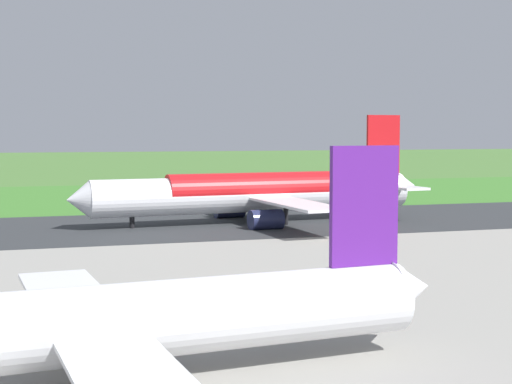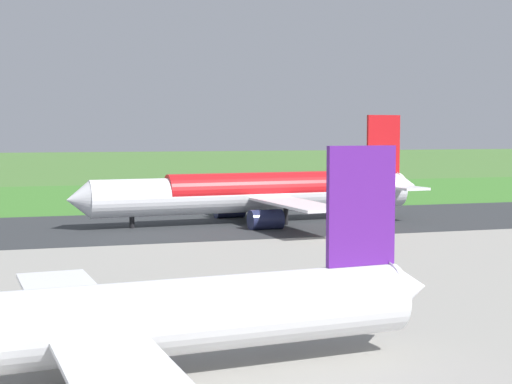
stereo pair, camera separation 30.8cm
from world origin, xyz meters
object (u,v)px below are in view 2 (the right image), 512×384
(airliner_main, at_px, (258,193))
(traffic_cone_orange, at_px, (178,198))
(no_stopping_sign, at_px, (206,191))
(airliner_parked_mid, at_px, (81,324))

(airliner_main, distance_m, traffic_cone_orange, 42.25)
(no_stopping_sign, relative_size, traffic_cone_orange, 4.13)
(airliner_parked_mid, distance_m, no_stopping_sign, 113.83)
(airliner_parked_mid, xyz_separation_m, no_stopping_sign, (-31.79, -109.29, -2.03))
(no_stopping_sign, height_order, traffic_cone_orange, no_stopping_sign)
(no_stopping_sign, xyz_separation_m, traffic_cone_orange, (5.95, 1.11, -1.09))
(traffic_cone_orange, bearing_deg, airliner_main, 95.24)
(airliner_parked_mid, relative_size, no_stopping_sign, 18.76)
(traffic_cone_orange, bearing_deg, airliner_parked_mid, 76.56)
(no_stopping_sign, bearing_deg, airliner_main, 87.19)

